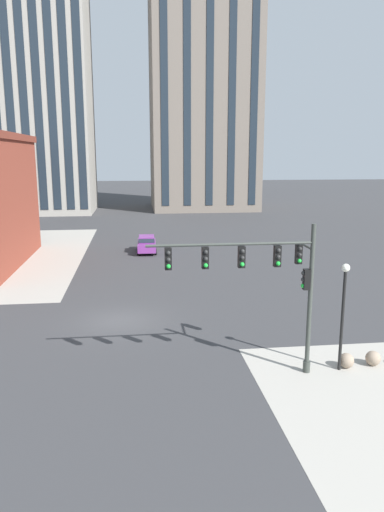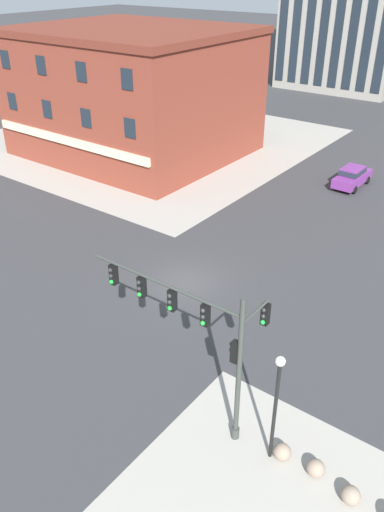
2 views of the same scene
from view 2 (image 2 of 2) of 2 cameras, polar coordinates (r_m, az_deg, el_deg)
name	(u,v)px [view 2 (image 2 of 2)]	position (r m, az deg, el deg)	size (l,w,h in m)	color
ground_plane	(186,282)	(30.21, -0.70, -2.91)	(320.00, 320.00, 0.00)	#38383A
sidewalk_far_corner	(151,139)	(56.00, -4.61, 12.84)	(32.00, 32.00, 0.02)	#A8A399
traffic_signal_main	(202,329)	(19.36, 1.13, -8.13)	(7.20, 2.09, 6.67)	#383D38
bollard_sphere_curb_a	(282,452)	(20.96, 9.99, -20.65)	(0.69, 0.69, 0.69)	gray
bollard_sphere_curb_b	(316,468)	(20.73, 13.59, -21.96)	(0.69, 0.69, 0.69)	gray
bollard_sphere_curb_c	(351,495)	(20.34, 17.22, -24.06)	(0.69, 0.69, 0.69)	gray
street_lamp_corner_near	(276,396)	(18.92, 9.37, -15.12)	(0.36, 0.36, 4.90)	black
car_main_northbound_far	(352,176)	(45.05, 17.39, 8.48)	(1.97, 4.44, 1.68)	#7A3389
storefront_block_near_corner	(134,92)	(51.05, -6.50, 17.67)	(19.66, 17.06, 11.35)	brown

